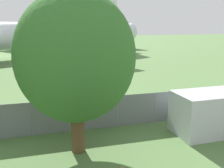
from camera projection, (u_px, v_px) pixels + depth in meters
name	position (u px, v px, depth m)	size (l,w,h in m)	color
perimeter_fence	(117.00, 111.00, 16.14)	(56.07, 0.07, 1.99)	gray
airplane	(45.00, 35.00, 49.48)	(44.26, 35.98, 13.44)	silver
portable_cabin	(210.00, 113.00, 15.20)	(4.22, 2.49, 2.44)	silver
tree_left_of_cabin	(76.00, 57.00, 12.13)	(5.59, 5.59, 7.86)	brown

